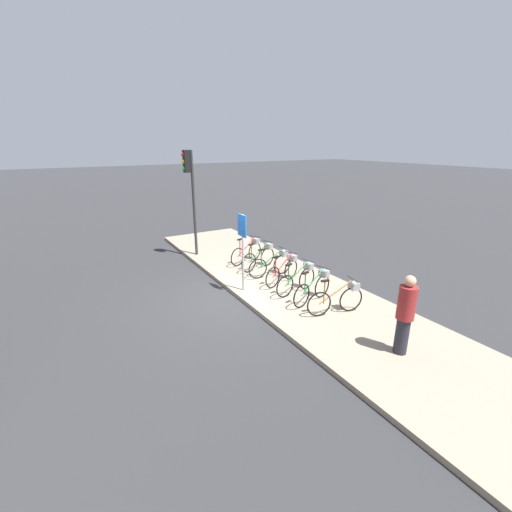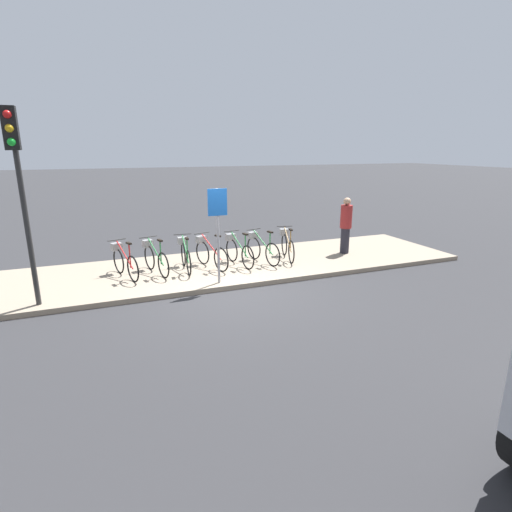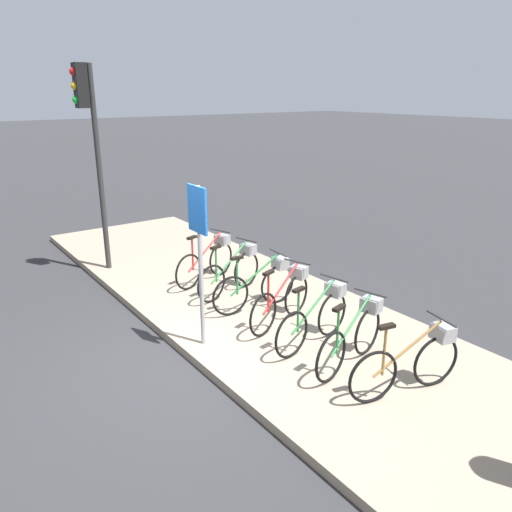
% 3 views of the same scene
% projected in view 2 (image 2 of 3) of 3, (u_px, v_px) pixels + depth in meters
% --- Properties ---
extents(ground_plane, '(120.00, 120.00, 0.00)m').
position_uv_depth(ground_plane, '(231.00, 290.00, 9.19)').
color(ground_plane, '#2D2D30').
extents(sidewalk, '(13.94, 3.28, 0.12)m').
position_uv_depth(sidewalk, '(212.00, 269.00, 10.65)').
color(sidewalk, gray).
rests_on(sidewalk, ground_plane).
extents(parked_bicycle_0, '(0.61, 1.45, 0.93)m').
position_uv_depth(parked_bicycle_0, '(124.00, 260.00, 9.70)').
color(parked_bicycle_0, black).
rests_on(parked_bicycle_0, sidewalk).
extents(parked_bicycle_1, '(0.54, 1.48, 0.93)m').
position_uv_depth(parked_bicycle_1, '(154.00, 257.00, 10.00)').
color(parked_bicycle_1, black).
rests_on(parked_bicycle_1, sidewalk).
extents(parked_bicycle_2, '(0.46, 1.52, 0.93)m').
position_uv_depth(parked_bicycle_2, '(185.00, 254.00, 10.27)').
color(parked_bicycle_2, black).
rests_on(parked_bicycle_2, sidewalk).
extents(parked_bicycle_3, '(0.61, 1.45, 0.93)m').
position_uv_depth(parked_bicycle_3, '(209.00, 252.00, 10.48)').
color(parked_bicycle_3, black).
rests_on(parked_bicycle_3, sidewalk).
extents(parked_bicycle_4, '(0.46, 1.50, 0.93)m').
position_uv_depth(parked_bicycle_4, '(238.00, 249.00, 10.71)').
color(parked_bicycle_4, black).
rests_on(parked_bicycle_4, sidewalk).
extents(parked_bicycle_5, '(0.52, 1.48, 0.93)m').
position_uv_depth(parked_bicycle_5, '(261.00, 247.00, 10.96)').
color(parked_bicycle_5, black).
rests_on(parked_bicycle_5, sidewalk).
extents(parked_bicycle_6, '(0.51, 1.49, 0.93)m').
position_uv_depth(parked_bicycle_6, '(287.00, 244.00, 11.32)').
color(parked_bicycle_6, black).
rests_on(parked_bicycle_6, sidewalk).
extents(pedestrian, '(0.34, 0.34, 1.66)m').
position_uv_depth(pedestrian, '(346.00, 224.00, 11.78)').
color(pedestrian, '#23232D').
rests_on(pedestrian, sidewalk).
extents(traffic_light, '(0.24, 0.40, 3.77)m').
position_uv_depth(traffic_light, '(17.00, 168.00, 7.26)').
color(traffic_light, '#2D2D2D').
rests_on(traffic_light, sidewalk).
extents(sign_post, '(0.44, 0.07, 2.19)m').
position_uv_depth(sign_post, '(218.00, 220.00, 8.96)').
color(sign_post, '#99999E').
rests_on(sign_post, sidewalk).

